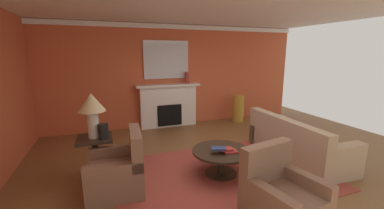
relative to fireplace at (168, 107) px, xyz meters
name	(u,v)px	position (x,y,z in m)	size (l,w,h in m)	color
ground_plane	(223,168)	(0.27, -2.90, -0.58)	(9.33, 9.33, 0.00)	brown
wall_fireplace	(175,76)	(0.27, 0.21, 0.86)	(7.78, 0.12, 2.87)	#C65633
ceiling_panel	(220,4)	(0.27, -2.60, 2.32)	(7.78, 6.69, 0.06)	white
crown_moulding	(175,27)	(0.27, 0.13, 2.21)	(7.78, 0.08, 0.12)	white
area_rug	(221,174)	(0.11, -3.10, -0.57)	(3.56, 2.46, 0.01)	#993D33
fireplace	(168,107)	(0.00, 0.00, 0.00)	(1.80, 0.35, 1.22)	white
mantel_mirror	(166,60)	(0.00, 0.12, 1.32)	(1.27, 0.04, 1.05)	silver
sofa	(296,144)	(1.82, -3.02, -0.28)	(0.92, 2.11, 0.85)	tan
armchair_near_window	(118,172)	(-1.59, -3.03, -0.27)	(0.86, 0.86, 0.95)	brown
armchair_facing_fireplace	(282,200)	(0.26, -4.45, -0.27)	(0.93, 0.93, 0.95)	brown
coffee_table	(221,156)	(0.11, -3.10, -0.24)	(1.00, 1.00, 0.45)	#2D2319
side_table	(96,154)	(-1.91, -2.41, -0.18)	(0.56, 0.56, 0.70)	#2D2319
table_lamp	(92,107)	(-1.91, -2.41, 0.65)	(0.44, 0.44, 0.75)	beige
vase_tall_corner	(238,109)	(2.12, -0.30, -0.16)	(0.34, 0.34, 0.83)	#B7892D
vase_mantel_right	(187,78)	(0.55, -0.05, 0.81)	(0.14, 0.14, 0.33)	#9E3328
vase_on_side_table	(103,131)	(-1.76, -2.53, 0.25)	(0.17, 0.17, 0.25)	black
book_red_cover	(230,151)	(0.21, -3.23, -0.11)	(0.22, 0.20, 0.03)	maroon
book_art_folio	(227,149)	(0.16, -3.20, -0.07)	(0.20, 0.15, 0.04)	maroon
book_small_novel	(218,149)	(0.00, -3.21, -0.04)	(0.23, 0.15, 0.03)	navy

